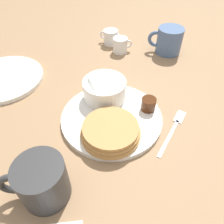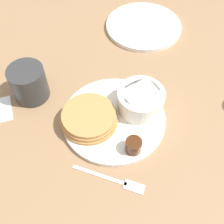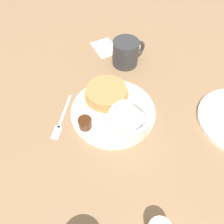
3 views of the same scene
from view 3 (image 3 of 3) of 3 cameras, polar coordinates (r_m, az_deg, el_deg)
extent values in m
plane|color=#93704C|center=(0.62, 0.28, -0.17)|extent=(4.00, 4.00, 0.00)
cylinder|color=white|center=(0.61, 0.28, 0.16)|extent=(0.24, 0.24, 0.01)
cylinder|color=#B78447|center=(0.64, -1.31, 4.58)|extent=(0.13, 0.13, 0.01)
cylinder|color=#B78447|center=(0.63, -1.32, 5.11)|extent=(0.12, 0.12, 0.01)
cylinder|color=#B78447|center=(0.63, -1.34, 5.66)|extent=(0.12, 0.12, 0.01)
cylinder|color=white|center=(0.56, 4.40, -2.46)|extent=(0.11, 0.11, 0.05)
cylinder|color=white|center=(0.54, 4.54, -1.21)|extent=(0.09, 0.09, 0.01)
cylinder|color=#47230F|center=(0.57, -7.08, -2.89)|extent=(0.03, 0.03, 0.03)
cylinder|color=white|center=(0.56, 4.32, -4.92)|extent=(0.05, 0.05, 0.03)
sphere|color=white|center=(0.54, 4.45, -3.86)|extent=(0.03, 0.03, 0.03)
cylinder|color=#333333|center=(0.74, 3.53, 15.15)|extent=(0.08, 0.08, 0.08)
torus|color=#333333|center=(0.75, 6.63, 16.17)|extent=(0.02, 0.06, 0.06)
cone|color=white|center=(0.47, 14.84, -26.38)|extent=(0.02, 0.02, 0.01)
cube|color=silver|center=(0.64, -12.24, 0.42)|extent=(0.11, 0.06, 0.00)
cube|color=silver|center=(0.60, -14.27, -5.16)|extent=(0.05, 0.04, 0.00)
cube|color=white|center=(0.82, -1.83, 16.47)|extent=(0.11, 0.09, 0.00)
camera|label=1|loc=(0.72, -13.98, 43.14)|focal=35.00mm
camera|label=2|loc=(0.47, -66.85, 35.21)|focal=45.00mm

